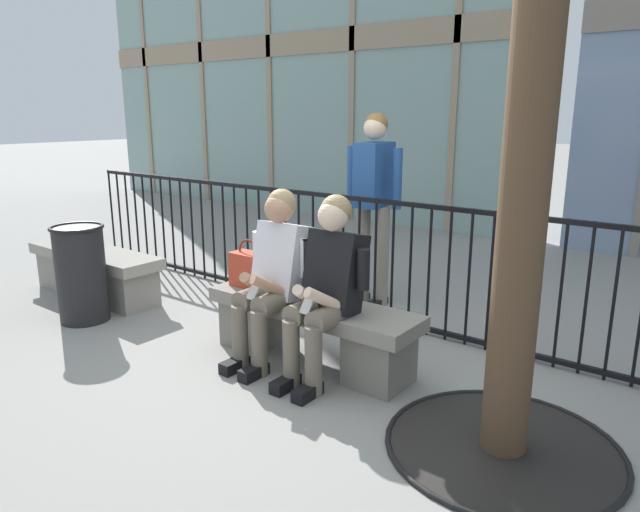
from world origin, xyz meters
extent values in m
plane|color=gray|center=(0.00, 0.00, 0.00)|extent=(60.00, 60.00, 0.00)
cube|color=gray|center=(0.00, 0.00, 0.40)|extent=(1.60, 0.44, 0.10)
cube|color=slate|center=(-0.56, 0.00, 0.17)|extent=(0.36, 0.37, 0.35)
cube|color=slate|center=(0.56, 0.00, 0.17)|extent=(0.36, 0.37, 0.35)
cylinder|color=#6B6051|center=(-0.32, -0.18, 0.47)|extent=(0.15, 0.40, 0.15)
cylinder|color=#6B6051|center=(-0.32, -0.38, 0.23)|extent=(0.11, 0.11, 0.45)
cube|color=black|center=(-0.32, -0.44, 0.04)|extent=(0.09, 0.22, 0.08)
cylinder|color=#6B6051|center=(-0.14, -0.18, 0.47)|extent=(0.15, 0.40, 0.15)
cylinder|color=#6B6051|center=(-0.14, -0.38, 0.23)|extent=(0.11, 0.11, 0.45)
cube|color=black|center=(-0.14, -0.44, 0.04)|extent=(0.09, 0.22, 0.08)
cube|color=silver|center=(-0.23, -0.04, 0.71)|extent=(0.36, 0.30, 0.55)
cylinder|color=silver|center=(-0.45, -0.04, 0.76)|extent=(0.08, 0.08, 0.26)
cylinder|color=tan|center=(-0.31, -0.26, 0.59)|extent=(0.16, 0.28, 0.20)
cylinder|color=silver|center=(-0.01, -0.04, 0.76)|extent=(0.08, 0.08, 0.26)
cylinder|color=tan|center=(-0.15, -0.26, 0.59)|extent=(0.16, 0.28, 0.20)
cube|color=silver|center=(-0.23, -0.32, 0.57)|extent=(0.07, 0.10, 0.13)
sphere|color=tan|center=(-0.23, -0.06, 1.08)|extent=(0.20, 0.20, 0.20)
sphere|color=#997F59|center=(-0.23, -0.03, 1.11)|extent=(0.20, 0.20, 0.20)
cylinder|color=#6B6051|center=(0.14, -0.18, 0.47)|extent=(0.15, 0.40, 0.15)
cylinder|color=#6B6051|center=(0.14, -0.38, 0.23)|extent=(0.11, 0.11, 0.45)
cube|color=black|center=(0.14, -0.44, 0.04)|extent=(0.09, 0.22, 0.08)
cylinder|color=#6B6051|center=(0.32, -0.18, 0.47)|extent=(0.15, 0.40, 0.15)
cylinder|color=#6B6051|center=(0.32, -0.38, 0.23)|extent=(0.11, 0.11, 0.45)
cube|color=black|center=(0.32, -0.44, 0.04)|extent=(0.09, 0.22, 0.08)
cube|color=black|center=(0.23, -0.04, 0.71)|extent=(0.36, 0.30, 0.55)
cylinder|color=black|center=(0.01, -0.04, 0.76)|extent=(0.08, 0.08, 0.26)
cylinder|color=beige|center=(0.15, -0.26, 0.59)|extent=(0.16, 0.28, 0.20)
cylinder|color=black|center=(0.45, -0.04, 0.76)|extent=(0.08, 0.08, 0.26)
cylinder|color=beige|center=(0.31, -0.26, 0.59)|extent=(0.16, 0.28, 0.20)
cube|color=silver|center=(0.23, -0.32, 0.57)|extent=(0.07, 0.10, 0.13)
sphere|color=beige|center=(0.23, -0.06, 1.08)|extent=(0.20, 0.20, 0.20)
sphere|color=#997F59|center=(0.23, -0.03, 1.11)|extent=(0.20, 0.20, 0.20)
cube|color=#B23823|center=(-0.58, -0.01, 0.58)|extent=(0.28, 0.16, 0.26)
torus|color=maroon|center=(-0.58, -0.01, 0.71)|extent=(0.20, 0.02, 0.20)
cylinder|color=gray|center=(-0.47, 1.36, 0.45)|extent=(0.13, 0.13, 0.90)
cube|color=black|center=(-0.47, 1.32, 0.03)|extent=(0.09, 0.22, 0.06)
cylinder|color=gray|center=(-0.27, 1.36, 0.45)|extent=(0.13, 0.13, 0.90)
cube|color=black|center=(-0.27, 1.32, 0.03)|extent=(0.09, 0.22, 0.06)
cube|color=#234C8C|center=(-0.37, 1.36, 1.18)|extent=(0.25, 0.39, 0.56)
cylinder|color=#234C8C|center=(-0.61, 1.36, 1.16)|extent=(0.08, 0.08, 0.52)
cylinder|color=#234C8C|center=(-0.14, 1.36, 1.16)|extent=(0.08, 0.08, 0.52)
sphere|color=beige|center=(-0.37, 1.36, 1.58)|extent=(0.20, 0.20, 0.20)
sphere|color=olive|center=(-0.37, 1.38, 1.61)|extent=(0.20, 0.20, 0.20)
cylinder|color=black|center=(-3.83, 0.95, 0.52)|extent=(0.02, 0.02, 1.04)
cylinder|color=black|center=(-3.67, 0.95, 0.52)|extent=(0.02, 0.02, 1.04)
cylinder|color=black|center=(-3.50, 0.95, 0.52)|extent=(0.02, 0.02, 1.04)
cylinder|color=black|center=(-3.34, 0.95, 0.52)|extent=(0.02, 0.02, 1.04)
cylinder|color=black|center=(-3.18, 0.95, 0.52)|extent=(0.02, 0.02, 1.04)
cylinder|color=black|center=(-3.02, 0.95, 0.52)|extent=(0.02, 0.02, 1.04)
cylinder|color=black|center=(-2.85, 0.95, 0.52)|extent=(0.02, 0.02, 1.04)
cylinder|color=black|center=(-2.69, 0.95, 0.52)|extent=(0.02, 0.02, 1.04)
cylinder|color=black|center=(-2.53, 0.95, 0.52)|extent=(0.02, 0.02, 1.04)
cylinder|color=black|center=(-2.36, 0.95, 0.52)|extent=(0.02, 0.02, 1.04)
cylinder|color=black|center=(-2.20, 0.95, 0.52)|extent=(0.02, 0.02, 1.04)
cylinder|color=black|center=(-2.04, 0.95, 0.52)|extent=(0.02, 0.02, 1.04)
cylinder|color=black|center=(-1.87, 0.95, 0.52)|extent=(0.02, 0.02, 1.04)
cylinder|color=black|center=(-1.71, 0.95, 0.52)|extent=(0.02, 0.02, 1.04)
cylinder|color=black|center=(-1.55, 0.95, 0.52)|extent=(0.02, 0.02, 1.04)
cylinder|color=black|center=(-1.39, 0.95, 0.52)|extent=(0.02, 0.02, 1.04)
cylinder|color=black|center=(-1.22, 0.95, 0.52)|extent=(0.02, 0.02, 1.04)
cylinder|color=black|center=(-1.06, 0.95, 0.52)|extent=(0.02, 0.02, 1.04)
cylinder|color=black|center=(-0.90, 0.95, 0.52)|extent=(0.02, 0.02, 1.04)
cylinder|color=black|center=(-0.73, 0.95, 0.52)|extent=(0.02, 0.02, 1.04)
cylinder|color=black|center=(-0.57, 0.95, 0.52)|extent=(0.02, 0.02, 1.04)
cylinder|color=black|center=(-0.41, 0.95, 0.52)|extent=(0.02, 0.02, 1.04)
cylinder|color=black|center=(-0.24, 0.95, 0.52)|extent=(0.02, 0.02, 1.04)
cylinder|color=black|center=(-0.08, 0.95, 0.52)|extent=(0.02, 0.02, 1.04)
cylinder|color=black|center=(0.08, 0.95, 0.52)|extent=(0.02, 0.02, 1.04)
cylinder|color=black|center=(0.24, 0.95, 0.52)|extent=(0.02, 0.02, 1.04)
cylinder|color=black|center=(0.41, 0.95, 0.52)|extent=(0.02, 0.02, 1.04)
cylinder|color=black|center=(0.57, 0.95, 0.52)|extent=(0.02, 0.02, 1.04)
cylinder|color=black|center=(0.73, 0.95, 0.52)|extent=(0.02, 0.02, 1.04)
cylinder|color=black|center=(0.90, 0.95, 0.52)|extent=(0.02, 0.02, 1.04)
cylinder|color=black|center=(1.06, 0.95, 0.52)|extent=(0.02, 0.02, 1.04)
cylinder|color=black|center=(1.22, 0.95, 0.52)|extent=(0.02, 0.02, 1.04)
cylinder|color=black|center=(1.39, 0.95, 0.52)|extent=(0.02, 0.02, 1.04)
cylinder|color=black|center=(1.55, 0.95, 0.52)|extent=(0.02, 0.02, 1.04)
cylinder|color=black|center=(1.71, 0.95, 0.52)|extent=(0.02, 0.02, 1.04)
cube|color=black|center=(0.00, 0.95, 0.05)|extent=(7.66, 0.04, 0.04)
cube|color=black|center=(0.00, 0.95, 1.02)|extent=(7.66, 0.04, 0.04)
cylinder|color=black|center=(1.47, -0.24, 0.01)|extent=(1.20, 1.20, 0.01)
torus|color=black|center=(1.47, -0.24, 0.01)|extent=(1.23, 1.23, 0.03)
cylinder|color=#4C3826|center=(1.47, -0.24, 1.70)|extent=(0.23, 0.23, 3.40)
cube|color=gray|center=(-2.56, -0.08, 0.40)|extent=(1.60, 0.44, 0.10)
cube|color=gray|center=(-3.12, -0.08, 0.17)|extent=(0.36, 0.37, 0.35)
cube|color=gray|center=(-2.00, -0.08, 0.17)|extent=(0.36, 0.37, 0.35)
cylinder|color=black|center=(-2.04, -0.52, 0.40)|extent=(0.40, 0.40, 0.80)
torus|color=black|center=(-2.04, -0.52, 0.80)|extent=(0.43, 0.43, 0.03)
cube|color=gray|center=(-4.69, 4.75, 2.80)|extent=(8.66, 0.04, 0.36)
camera|label=1|loc=(2.36, -2.96, 1.72)|focal=32.40mm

